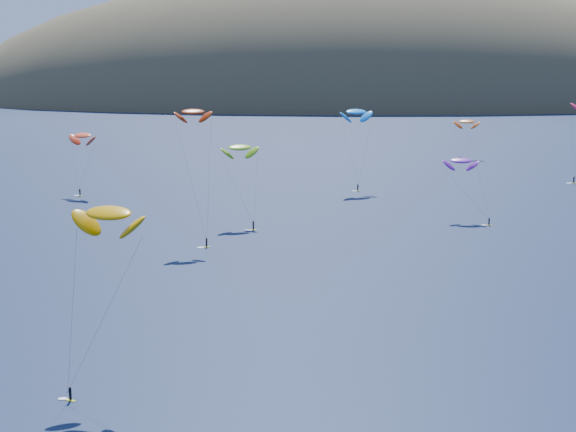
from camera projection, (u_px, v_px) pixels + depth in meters
The scene contains 8 objects.
island at pixel (363, 114), 617.48m from camera, with size 730.00×300.00×210.00m.
kitesurfer_1 at pixel (83, 135), 213.57m from camera, with size 9.76×8.98×18.17m.
kitesurfer_2 at pixel (108, 213), 91.12m from camera, with size 10.03×10.61×22.52m.
kitesurfer_3 at pixel (240, 148), 178.11m from camera, with size 9.15×12.81×19.13m.
kitesurfer_4 at pixel (356, 112), 220.07m from camera, with size 10.64×9.14×24.08m.
kitesurfer_6 at pixel (461, 161), 183.08m from camera, with size 9.94×10.99×15.41m.
kitesurfer_9 at pixel (193, 112), 159.75m from camera, with size 7.99×10.76×28.02m.
kitesurfer_11 at pixel (467, 122), 285.74m from camera, with size 9.51×15.05×15.33m.
Camera 1 is at (5.95, -60.03, 38.27)m, focal length 50.00 mm.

